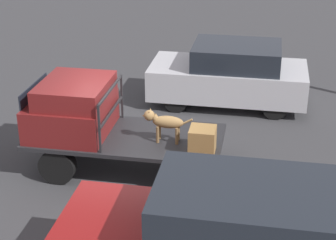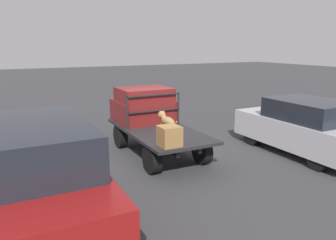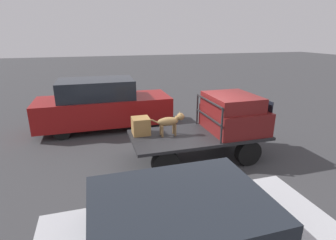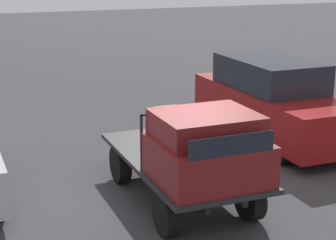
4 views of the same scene
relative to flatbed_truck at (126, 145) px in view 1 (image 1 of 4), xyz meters
name	(u,v)px [view 1 (image 1 of 4)]	position (x,y,z in m)	size (l,w,h in m)	color
ground_plane	(127,169)	(0.00, 0.00, -0.57)	(80.00, 80.00, 0.00)	#38383A
flatbed_truck	(126,145)	(0.00, 0.00, 0.00)	(3.89, 1.81, 0.79)	black
truck_cab	(73,108)	(1.09, 0.00, 0.73)	(1.54, 1.69, 1.08)	maroon
truck_headboard	(111,105)	(0.28, 0.00, 0.85)	(0.04, 1.69, 0.97)	#232326
dog	(164,122)	(-0.80, 0.13, 0.64)	(1.00, 0.24, 0.67)	brown
cargo_crate	(202,140)	(-1.60, 0.45, 0.46)	(0.49, 0.49, 0.49)	olive
parked_sedan	(230,74)	(-1.78, -3.94, 0.24)	(4.01, 1.86, 1.62)	black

